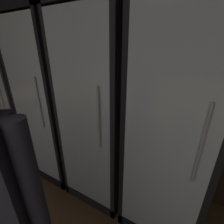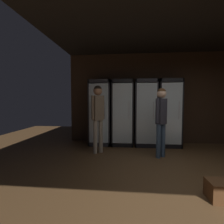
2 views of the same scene
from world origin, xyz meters
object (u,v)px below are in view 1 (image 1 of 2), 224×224
(cooler_left, at_px, (59,101))
(cooler_center, at_px, (106,111))
(cooler_far_left, at_px, (25,93))
(cooler_right, at_px, (175,126))

(cooler_left, distance_m, cooler_center, 0.67)
(cooler_far_left, xyz_separation_m, cooler_left, (0.67, 0.00, -0.01))
(cooler_far_left, height_order, cooler_right, same)
(cooler_far_left, bearing_deg, cooler_right, 0.04)
(cooler_left, height_order, cooler_right, same)
(cooler_far_left, bearing_deg, cooler_left, 0.12)
(cooler_far_left, relative_size, cooler_right, 1.00)
(cooler_far_left, distance_m, cooler_right, 2.02)
(cooler_left, xyz_separation_m, cooler_right, (1.35, 0.00, 0.01))
(cooler_far_left, bearing_deg, cooler_center, -0.01)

